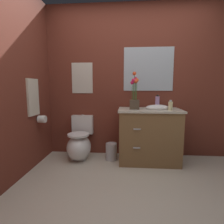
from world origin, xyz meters
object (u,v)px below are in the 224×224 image
(flower_vase, at_px, (134,97))
(trash_bin, at_px, (111,151))
(hanging_towel, at_px, (33,97))
(wall_mirror, at_px, (148,69))
(vanity_cabinet, at_px, (149,135))
(soap_bottle, at_px, (157,102))
(toilet_paper_roll, at_px, (42,119))
(toilet, at_px, (80,144))
(wall_poster, at_px, (82,78))
(lotion_bottle, at_px, (170,106))

(flower_vase, relative_size, trash_bin, 2.05)
(flower_vase, relative_size, hanging_towel, 1.07)
(flower_vase, relative_size, wall_mirror, 0.70)
(trash_bin, bearing_deg, vanity_cabinet, -1.41)
(vanity_cabinet, xyz_separation_m, wall_mirror, (-0.00, 0.29, 1.02))
(soap_bottle, bearing_deg, wall_mirror, 122.41)
(hanging_towel, relative_size, toilet_paper_roll, 4.73)
(toilet, distance_m, flower_vase, 1.16)
(toilet, xyz_separation_m, wall_poster, (-0.00, 0.27, 1.07))
(toilet, xyz_separation_m, vanity_cabinet, (1.11, -0.03, 0.18))
(hanging_towel, bearing_deg, wall_poster, 45.81)
(lotion_bottle, bearing_deg, vanity_cabinet, 156.42)
(toilet, height_order, soap_bottle, soap_bottle)
(lotion_bottle, distance_m, wall_mirror, 0.75)
(vanity_cabinet, xyz_separation_m, trash_bin, (-0.59, 0.01, -0.29))
(wall_mirror, bearing_deg, wall_poster, 180.00)
(lotion_bottle, height_order, wall_mirror, wall_mirror)
(hanging_towel, distance_m, toilet_paper_roll, 0.36)
(wall_mirror, height_order, hanging_towel, wall_mirror)
(trash_bin, height_order, toilet_paper_roll, toilet_paper_roll)
(lotion_bottle, xyz_separation_m, wall_poster, (-1.38, 0.41, 0.42))
(wall_poster, bearing_deg, flower_vase, -20.78)
(vanity_cabinet, bearing_deg, trash_bin, 178.59)
(flower_vase, bearing_deg, wall_poster, 159.22)
(toilet, distance_m, wall_mirror, 1.66)
(trash_bin, height_order, wall_mirror, wall_mirror)
(trash_bin, distance_m, toilet_paper_roll, 1.18)
(toilet, xyz_separation_m, flower_vase, (0.87, -0.06, 0.76))
(wall_poster, bearing_deg, soap_bottle, -9.33)
(soap_bottle, relative_size, hanging_towel, 0.41)
(wall_mirror, bearing_deg, vanity_cabinet, -89.45)
(trash_bin, distance_m, hanging_towel, 1.43)
(flower_vase, height_order, toilet_paper_roll, flower_vase)
(soap_bottle, xyz_separation_m, hanging_towel, (-1.80, -0.38, 0.09))
(vanity_cabinet, distance_m, hanging_towel, 1.80)
(soap_bottle, bearing_deg, vanity_cabinet, -143.92)
(toilet, height_order, wall_poster, wall_poster)
(soap_bottle, distance_m, wall_mirror, 0.58)
(toilet_paper_roll, bearing_deg, lotion_bottle, 1.49)
(toilet, distance_m, lotion_bottle, 1.54)
(vanity_cabinet, distance_m, soap_bottle, 0.52)
(wall_poster, bearing_deg, trash_bin, -28.33)
(flower_vase, distance_m, lotion_bottle, 0.53)
(toilet, distance_m, toilet_paper_roll, 0.70)
(toilet, bearing_deg, soap_bottle, 3.03)
(wall_poster, distance_m, wall_mirror, 1.11)
(lotion_bottle, height_order, wall_poster, wall_poster)
(lotion_bottle, height_order, toilet_paper_roll, lotion_bottle)
(flower_vase, distance_m, soap_bottle, 0.39)
(lotion_bottle, bearing_deg, wall_mirror, 123.97)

